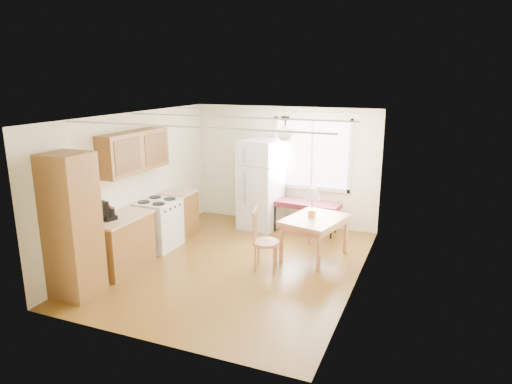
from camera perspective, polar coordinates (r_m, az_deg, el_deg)
The scene contains 11 objects.
room_shell at distance 7.44m, azimuth -2.56°, elevation -0.19°, with size 4.60×5.60×2.62m.
kitchen_run at distance 7.90m, azimuth -15.89°, elevation -2.95°, with size 0.65×3.40×2.20m.
window_unit at distance 9.46m, azimuth 7.03°, elevation 4.73°, with size 1.64×0.05×1.51m.
pendant_light at distance 7.37m, azimuth 3.66°, elevation 7.47°, with size 0.26×0.26×0.40m.
refrigerator at distance 9.47m, azimuth 0.56°, elevation 0.99°, with size 0.85×0.85×1.85m.
bench at distance 9.28m, azimuth 6.21°, elevation -1.62°, with size 1.42×0.61×0.64m.
dining_table at distance 8.02m, azimuth 7.36°, elevation -3.91°, with size 1.11×1.32×0.72m.
chair at distance 7.50m, azimuth 0.55°, elevation -5.42°, with size 0.47×0.47×1.01m.
table_lamp at distance 7.99m, azimuth 7.05°, elevation -0.46°, with size 0.29×0.29×0.50m.
coffee_maker at distance 7.54m, azimuth -18.01°, elevation -2.50°, with size 0.22×0.26×0.34m.
kettle at distance 7.62m, azimuth -17.75°, elevation -2.53°, with size 0.12×0.12×0.23m.
Camera 1 is at (3.02, -6.54, 3.12)m, focal length 32.00 mm.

